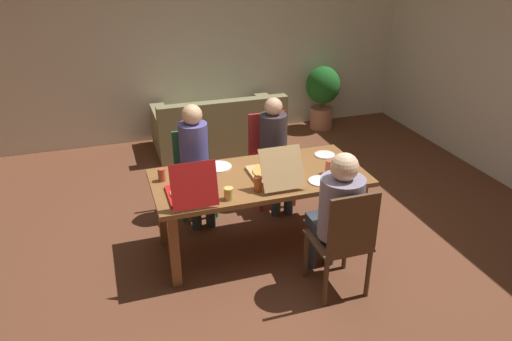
# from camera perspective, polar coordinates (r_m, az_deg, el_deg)

# --- Properties ---
(ground_plane) EXTENTS (20.00, 20.00, 0.00)m
(ground_plane) POSITION_cam_1_polar(r_m,az_deg,el_deg) (4.87, 0.37, -8.59)
(ground_plane) COLOR brown
(back_wall) EXTENTS (6.58, 0.12, 2.76)m
(back_wall) POSITION_cam_1_polar(r_m,az_deg,el_deg) (7.21, -7.81, 14.57)
(back_wall) COLOR silver
(back_wall) RESTS_ON ground
(side_wall_right) EXTENTS (0.12, 5.35, 2.76)m
(side_wall_right) POSITION_cam_1_polar(r_m,az_deg,el_deg) (6.74, 25.70, 11.55)
(side_wall_right) COLOR silver
(side_wall_right) RESTS_ON ground
(dining_table) EXTENTS (1.94, 0.91, 0.76)m
(dining_table) POSITION_cam_1_polar(r_m,az_deg,el_deg) (4.53, 0.39, -1.67)
(dining_table) COLOR brown
(dining_table) RESTS_ON ground
(chair_0) EXTENTS (0.45, 0.45, 0.98)m
(chair_0) POSITION_cam_1_polar(r_m,az_deg,el_deg) (5.49, 1.58, 1.89)
(chair_0) COLOR #B32D2B
(chair_0) RESTS_ON ground
(person_0) EXTENTS (0.29, 0.52, 1.21)m
(person_0) POSITION_cam_1_polar(r_m,az_deg,el_deg) (5.28, 2.21, 2.89)
(person_0) COLOR #314347
(person_0) RESTS_ON ground
(chair_1) EXTENTS (0.41, 0.39, 0.89)m
(chair_1) POSITION_cam_1_polar(r_m,az_deg,el_deg) (5.29, -7.19, 0.12)
(chair_1) COLOR #2C6742
(chair_1) RESTS_ON ground
(person_1) EXTENTS (0.30, 0.53, 1.22)m
(person_1) POSITION_cam_1_polar(r_m,az_deg,el_deg) (5.07, -7.01, 1.85)
(person_1) COLOR #2F3C3E
(person_1) RESTS_ON ground
(chair_2) EXTENTS (0.44, 0.46, 0.99)m
(chair_2) POSITION_cam_1_polar(r_m,az_deg,el_deg) (4.05, 10.20, -7.82)
(chair_2) COLOR brown
(chair_2) RESTS_ON ground
(person_2) EXTENTS (0.36, 0.54, 1.25)m
(person_2) POSITION_cam_1_polar(r_m,az_deg,el_deg) (4.06, 9.42, -4.39)
(person_2) COLOR #31363F
(person_2) RESTS_ON ground
(pizza_box_0) EXTENTS (0.38, 0.57, 0.35)m
(pizza_box_0) POSITION_cam_1_polar(r_m,az_deg,el_deg) (4.45, 1.91, -0.16)
(pizza_box_0) COLOR tan
(pizza_box_0) RESTS_ON dining_table
(pizza_box_1) EXTENTS (0.37, 0.47, 0.39)m
(pizza_box_1) POSITION_cam_1_polar(r_m,az_deg,el_deg) (4.14, -7.56, -2.44)
(pizza_box_1) COLOR red
(pizza_box_1) RESTS_ON dining_table
(plate_0) EXTENTS (0.23, 0.23, 0.01)m
(plate_0) POSITION_cam_1_polar(r_m,az_deg,el_deg) (4.85, 3.75, 1.54)
(plate_0) COLOR white
(plate_0) RESTS_ON dining_table
(plate_1) EXTENTS (0.26, 0.26, 0.01)m
(plate_1) POSITION_cam_1_polar(r_m,az_deg,el_deg) (4.66, -4.40, 0.45)
(plate_1) COLOR white
(plate_1) RESTS_ON dining_table
(plate_2) EXTENTS (0.20, 0.20, 0.01)m
(plate_2) POSITION_cam_1_polar(r_m,az_deg,el_deg) (4.95, 7.94, 1.81)
(plate_2) COLOR white
(plate_2) RESTS_ON dining_table
(plate_3) EXTENTS (0.22, 0.22, 0.01)m
(plate_3) POSITION_cam_1_polar(r_m,az_deg,el_deg) (4.42, 7.46, -1.22)
(plate_3) COLOR white
(plate_3) RESTS_ON dining_table
(drinking_glass_0) EXTENTS (0.07, 0.07, 0.12)m
(drinking_glass_0) POSITION_cam_1_polar(r_m,az_deg,el_deg) (4.45, -10.84, -0.49)
(drinking_glass_0) COLOR #B44A31
(drinking_glass_0) RESTS_ON dining_table
(drinking_glass_1) EXTENTS (0.07, 0.07, 0.13)m
(drinking_glass_1) POSITION_cam_1_polar(r_m,az_deg,el_deg) (4.20, 0.21, -1.56)
(drinking_glass_1) COLOR #B55228
(drinking_glass_1) RESTS_ON dining_table
(drinking_glass_2) EXTENTS (0.08, 0.08, 0.10)m
(drinking_glass_2) POSITION_cam_1_polar(r_m,az_deg,el_deg) (4.08, -3.18, -2.67)
(drinking_glass_2) COLOR #E0C05F
(drinking_glass_2) RESTS_ON dining_table
(drinking_glass_3) EXTENTS (0.07, 0.07, 0.13)m
(drinking_glass_3) POSITION_cam_1_polar(r_m,az_deg,el_deg) (4.56, 8.44, 0.40)
(drinking_glass_3) COLOR #B75132
(drinking_glass_3) RESTS_ON dining_table
(couch) EXTENTS (1.74, 0.91, 0.78)m
(couch) POSITION_cam_1_polar(r_m,az_deg,el_deg) (6.94, -4.34, 4.80)
(couch) COLOR #807A53
(couch) RESTS_ON ground
(potted_plant) EXTENTS (0.51, 0.51, 0.96)m
(potted_plant) POSITION_cam_1_polar(r_m,az_deg,el_deg) (7.63, 7.71, 8.97)
(potted_plant) COLOR #B2725A
(potted_plant) RESTS_ON ground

